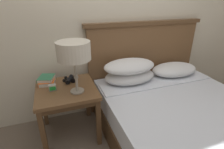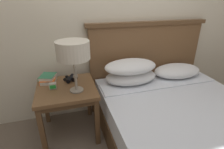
{
  "view_description": "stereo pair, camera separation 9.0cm",
  "coord_description": "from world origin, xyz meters",
  "px_view_note": "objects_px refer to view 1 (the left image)",
  "views": [
    {
      "loc": [
        -0.65,
        -1.04,
        1.4
      ],
      "look_at": [
        -0.11,
        0.5,
        0.67
      ],
      "focal_mm": 28.0,
      "sensor_mm": 36.0,
      "label": 1
    },
    {
      "loc": [
        -0.57,
        -1.06,
        1.4
      ],
      "look_at": [
        -0.11,
        0.5,
        0.67
      ],
      "focal_mm": 28.0,
      "sensor_mm": 36.0,
      "label": 2
    }
  ],
  "objects_px": {
    "bed": "(185,123)",
    "binoculars_pair": "(70,79)",
    "alarm_clock": "(53,88)",
    "book_stacked_on_top": "(46,78)",
    "nightstand": "(67,95)",
    "table_lamp": "(74,52)",
    "book_on_nightstand": "(47,82)"
  },
  "relations": [
    {
      "from": "nightstand",
      "to": "alarm_clock",
      "type": "height_order",
      "value": "alarm_clock"
    },
    {
      "from": "book_on_nightstand",
      "to": "binoculars_pair",
      "type": "bearing_deg",
      "value": -7.49
    },
    {
      "from": "book_on_nightstand",
      "to": "binoculars_pair",
      "type": "relative_size",
      "value": 1.25
    },
    {
      "from": "bed",
      "to": "table_lamp",
      "type": "relative_size",
      "value": 4.18
    },
    {
      "from": "binoculars_pair",
      "to": "alarm_clock",
      "type": "height_order",
      "value": "alarm_clock"
    },
    {
      "from": "book_on_nightstand",
      "to": "alarm_clock",
      "type": "xyz_separation_m",
      "value": [
        0.05,
        -0.18,
        0.01
      ]
    },
    {
      "from": "table_lamp",
      "to": "binoculars_pair",
      "type": "distance_m",
      "value": 0.45
    },
    {
      "from": "alarm_clock",
      "to": "table_lamp",
      "type": "bearing_deg",
      "value": -25.4
    },
    {
      "from": "book_stacked_on_top",
      "to": "alarm_clock",
      "type": "relative_size",
      "value": 2.95
    },
    {
      "from": "book_stacked_on_top",
      "to": "binoculars_pair",
      "type": "relative_size",
      "value": 1.26
    },
    {
      "from": "bed",
      "to": "binoculars_pair",
      "type": "bearing_deg",
      "value": 144.06
    },
    {
      "from": "nightstand",
      "to": "table_lamp",
      "type": "height_order",
      "value": "table_lamp"
    },
    {
      "from": "nightstand",
      "to": "table_lamp",
      "type": "relative_size",
      "value": 1.2
    },
    {
      "from": "table_lamp",
      "to": "book_on_nightstand",
      "type": "relative_size",
      "value": 2.36
    },
    {
      "from": "bed",
      "to": "alarm_clock",
      "type": "distance_m",
      "value": 1.32
    },
    {
      "from": "nightstand",
      "to": "book_stacked_on_top",
      "type": "height_order",
      "value": "book_stacked_on_top"
    },
    {
      "from": "book_on_nightstand",
      "to": "binoculars_pair",
      "type": "distance_m",
      "value": 0.23
    },
    {
      "from": "bed",
      "to": "alarm_clock",
      "type": "height_order",
      "value": "bed"
    },
    {
      "from": "book_on_nightstand",
      "to": "binoculars_pair",
      "type": "height_order",
      "value": "binoculars_pair"
    },
    {
      "from": "bed",
      "to": "book_stacked_on_top",
      "type": "height_order",
      "value": "bed"
    },
    {
      "from": "bed",
      "to": "book_on_nightstand",
      "type": "xyz_separation_m",
      "value": [
        -1.21,
        0.74,
        0.3
      ]
    },
    {
      "from": "alarm_clock",
      "to": "nightstand",
      "type": "bearing_deg",
      "value": 0.45
    },
    {
      "from": "bed",
      "to": "alarm_clock",
      "type": "relative_size",
      "value": 28.93
    },
    {
      "from": "bed",
      "to": "binoculars_pair",
      "type": "height_order",
      "value": "bed"
    },
    {
      "from": "binoculars_pair",
      "to": "alarm_clock",
      "type": "xyz_separation_m",
      "value": [
        -0.18,
        -0.15,
        0.01
      ]
    },
    {
      "from": "table_lamp",
      "to": "binoculars_pair",
      "type": "height_order",
      "value": "table_lamp"
    },
    {
      "from": "alarm_clock",
      "to": "book_stacked_on_top",
      "type": "bearing_deg",
      "value": 105.97
    },
    {
      "from": "nightstand",
      "to": "table_lamp",
      "type": "distance_m",
      "value": 0.49
    },
    {
      "from": "nightstand",
      "to": "book_on_nightstand",
      "type": "distance_m",
      "value": 0.27
    },
    {
      "from": "bed",
      "to": "book_stacked_on_top",
      "type": "xyz_separation_m",
      "value": [
        -1.21,
        0.75,
        0.34
      ]
    },
    {
      "from": "nightstand",
      "to": "table_lamp",
      "type": "bearing_deg",
      "value": -47.59
    },
    {
      "from": "table_lamp",
      "to": "book_on_nightstand",
      "type": "distance_m",
      "value": 0.54
    }
  ]
}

